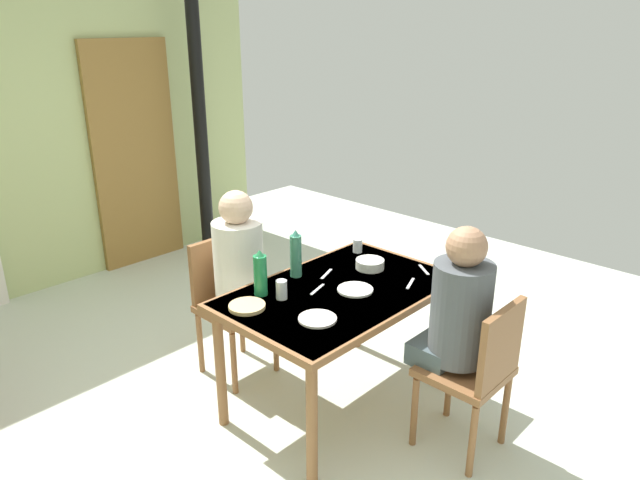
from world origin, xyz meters
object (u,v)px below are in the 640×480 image
(chair_near_diner, at_px, (477,368))
(water_bottle_green_near, at_px, (260,274))
(person_near_diner, at_px, (458,309))
(chair_far_diner, at_px, (228,298))
(person_far_diner, at_px, (240,262))
(serving_bowl_center, at_px, (370,264))
(dining_table, at_px, (340,302))
(water_bottle_green_far, at_px, (296,255))

(chair_near_diner, xyz_separation_m, water_bottle_green_near, (-0.52, 1.03, 0.37))
(person_near_diner, bearing_deg, chair_far_diner, 104.37)
(chair_far_diner, height_order, water_bottle_green_near, water_bottle_green_near)
(chair_near_diner, bearing_deg, person_far_diner, 104.37)
(chair_far_diner, bearing_deg, person_far_diner, 90.00)
(person_far_diner, bearing_deg, serving_bowl_center, 132.49)
(chair_near_diner, relative_size, person_near_diner, 1.13)
(person_near_diner, bearing_deg, person_far_diner, 105.84)
(dining_table, xyz_separation_m, chair_far_diner, (-0.18, 0.77, -0.17))
(water_bottle_green_far, bearing_deg, person_far_diner, 113.47)
(chair_near_diner, relative_size, water_bottle_green_far, 3.08)
(dining_table, distance_m, chair_near_diner, 0.81)
(dining_table, xyz_separation_m, water_bottle_green_near, (-0.34, 0.26, 0.20))
(person_near_diner, xyz_separation_m, water_bottle_green_near, (-0.52, 0.90, 0.09))
(chair_near_diner, bearing_deg, dining_table, 102.90)
(chair_far_diner, xyz_separation_m, person_near_diner, (0.36, -1.40, 0.28))
(serving_bowl_center, bearing_deg, dining_table, -169.60)
(chair_near_diner, height_order, serving_bowl_center, chair_near_diner)
(chair_far_diner, bearing_deg, person_near_diner, 104.37)
(chair_far_diner, bearing_deg, serving_bowl_center, 126.48)
(water_bottle_green_far, relative_size, serving_bowl_center, 1.66)
(person_near_diner, relative_size, water_bottle_green_far, 2.73)
(dining_table, xyz_separation_m, chair_near_diner, (0.18, -0.77, -0.17))
(person_near_diner, xyz_separation_m, serving_bowl_center, (0.16, 0.70, -0.01))
(chair_near_diner, distance_m, person_near_diner, 0.31)
(chair_near_diner, bearing_deg, water_bottle_green_far, 101.38)
(chair_near_diner, xyz_separation_m, person_far_diner, (-0.36, 1.40, 0.28))
(person_far_diner, distance_m, water_bottle_green_near, 0.41)
(person_far_diner, height_order, serving_bowl_center, person_far_diner)
(chair_near_diner, relative_size, person_far_diner, 1.13)
(serving_bowl_center, bearing_deg, water_bottle_green_far, 147.65)
(person_near_diner, distance_m, water_bottle_green_far, 0.97)
(person_near_diner, distance_m, person_far_diner, 1.32)
(water_bottle_green_near, relative_size, serving_bowl_center, 1.52)
(dining_table, relative_size, person_near_diner, 1.69)
(dining_table, bearing_deg, person_near_diner, -74.45)
(dining_table, height_order, chair_near_diner, chair_near_diner)
(person_near_diner, distance_m, water_bottle_green_near, 1.04)
(person_near_diner, distance_m, serving_bowl_center, 0.71)
(person_far_diner, height_order, water_bottle_green_near, person_far_diner)
(chair_near_diner, bearing_deg, water_bottle_green_near, 116.62)
(chair_near_diner, relative_size, serving_bowl_center, 5.12)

